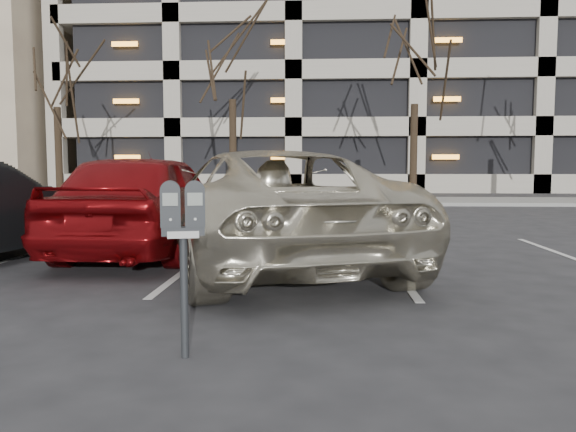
# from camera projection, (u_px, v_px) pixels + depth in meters

# --- Properties ---
(ground) EXTENTS (140.00, 140.00, 0.00)m
(ground) POSITION_uv_depth(u_px,v_px,m) (284.00, 295.00, 6.03)
(ground) COLOR #28282B
(ground) RESTS_ON ground
(sidewalk) EXTENTS (80.00, 4.00, 0.12)m
(sidewalk) POSITION_uv_depth(u_px,v_px,m) (309.00, 201.00, 21.94)
(sidewalk) COLOR gray
(sidewalk) RESTS_ON ground
(stall_lines) EXTENTS (16.90, 5.20, 0.00)m
(stall_lines) POSITION_uv_depth(u_px,v_px,m) (200.00, 259.00, 8.40)
(stall_lines) COLOR silver
(stall_lines) RESTS_ON ground
(parking_garage) EXTENTS (52.00, 20.00, 19.00)m
(parking_garage) POSITION_uv_depth(u_px,v_px,m) (490.00, 51.00, 38.22)
(parking_garage) COLOR black
(parking_garage) RESTS_ON ground
(tree_a) EXTENTS (3.66, 3.66, 8.31)m
(tree_a) POSITION_uv_depth(u_px,v_px,m) (55.00, 49.00, 21.97)
(tree_a) COLOR black
(tree_a) RESTS_ON ground
(tree_b) EXTENTS (3.90, 3.90, 8.87)m
(tree_b) POSITION_uv_depth(u_px,v_px,m) (232.00, 36.00, 21.55)
(tree_b) COLOR black
(tree_b) RESTS_ON ground
(tree_c) EXTENTS (3.69, 3.69, 8.38)m
(tree_c) POSITION_uv_depth(u_px,v_px,m) (416.00, 43.00, 21.20)
(tree_c) COLOR black
(tree_c) RESTS_ON ground
(parking_meter) EXTENTS (0.34, 0.19, 1.25)m
(parking_meter) POSITION_uv_depth(u_px,v_px,m) (183.00, 226.00, 3.98)
(parking_meter) COLOR black
(parking_meter) RESTS_ON ground
(suv_silver) EXTENTS (4.44, 6.29, 1.60)m
(suv_silver) POSITION_uv_depth(u_px,v_px,m) (264.00, 209.00, 7.80)
(suv_silver) COLOR beige
(suv_silver) RESTS_ON ground
(car_red) EXTENTS (1.97, 4.78, 1.62)m
(car_red) POSITION_uv_depth(u_px,v_px,m) (148.00, 203.00, 8.88)
(car_red) COLOR maroon
(car_red) RESTS_ON ground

